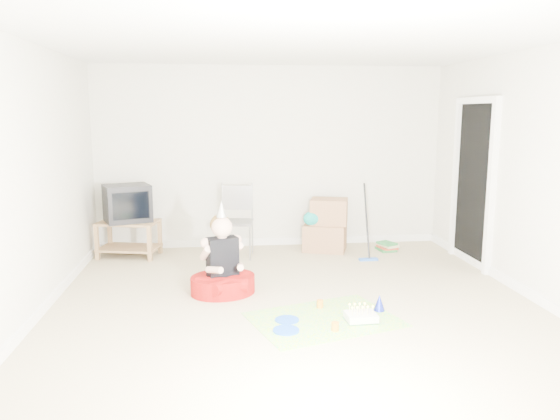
{
  "coord_description": "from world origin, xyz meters",
  "views": [
    {
      "loc": [
        -0.76,
        -5.37,
        1.94
      ],
      "look_at": [
        -0.1,
        0.4,
        0.9
      ],
      "focal_mm": 35.0,
      "sensor_mm": 36.0,
      "label": 1
    }
  ],
  "objects": [
    {
      "name": "ground",
      "position": [
        0.0,
        0.0,
        0.0
      ],
      "size": [
        5.0,
        5.0,
        0.0
      ],
      "primitive_type": "plane",
      "color": "tan",
      "rests_on": "ground"
    },
    {
      "name": "doorway_recess",
      "position": [
        2.48,
        1.2,
        1.02
      ],
      "size": [
        0.02,
        0.9,
        2.05
      ],
      "primitive_type": "cube",
      "color": "black",
      "rests_on": "ground"
    },
    {
      "name": "tv_stand",
      "position": [
        -1.98,
        2.05,
        0.29
      ],
      "size": [
        0.87,
        0.65,
        0.49
      ],
      "color": "olive",
      "rests_on": "ground"
    },
    {
      "name": "crt_tv",
      "position": [
        -1.98,
        2.05,
        0.74
      ],
      "size": [
        0.71,
        0.65,
        0.5
      ],
      "primitive_type": "cube",
      "rotation": [
        0.0,
        0.0,
        0.36
      ],
      "color": "black",
      "rests_on": "tv_stand"
    },
    {
      "name": "folding_chair",
      "position": [
        -0.53,
        1.86,
        0.48
      ],
      "size": [
        0.51,
        0.49,
        0.99
      ],
      "color": "gray",
      "rests_on": "ground"
    },
    {
      "name": "cardboard_boxes",
      "position": [
        0.75,
        2.08,
        0.36
      ],
      "size": [
        0.7,
        0.61,
        0.74
      ],
      "color": "#9E6F4C",
      "rests_on": "ground"
    },
    {
      "name": "floor_mop",
      "position": [
        1.21,
        1.48,
        0.26
      ],
      "size": [
        0.25,
        0.34,
        1.0
      ],
      "color": "blue",
      "rests_on": "ground"
    },
    {
      "name": "book_pile",
      "position": [
        1.62,
        1.98,
        0.06
      ],
      "size": [
        0.27,
        0.31,
        0.12
      ],
      "color": "#297B39",
      "rests_on": "ground"
    },
    {
      "name": "seated_woman",
      "position": [
        -0.73,
        0.36,
        0.22
      ],
      "size": [
        0.89,
        0.89,
        1.02
      ],
      "color": "maroon",
      "rests_on": "ground"
    },
    {
      "name": "party_mat",
      "position": [
        0.22,
        -0.53,
        0.0
      ],
      "size": [
        1.57,
        1.33,
        0.01
      ],
      "primitive_type": "cube",
      "rotation": [
        0.0,
        0.0,
        0.31
      ],
      "color": "#DC2E72",
      "rests_on": "ground"
    },
    {
      "name": "birthday_cake",
      "position": [
        0.55,
        -0.62,
        0.04
      ],
      "size": [
        0.29,
        0.24,
        0.14
      ],
      "color": "white",
      "rests_on": "party_mat"
    },
    {
      "name": "blue_plate_near",
      "position": [
        -0.14,
        -0.53,
        0.01
      ],
      "size": [
        0.24,
        0.24,
        0.01
      ],
      "primitive_type": "cylinder",
      "rotation": [
        0.0,
        0.0,
        -0.05
      ],
      "color": "blue",
      "rests_on": "party_mat"
    },
    {
      "name": "blue_plate_far",
      "position": [
        -0.18,
        -0.78,
        0.01
      ],
      "size": [
        0.32,
        0.32,
        0.01
      ],
      "primitive_type": "cylinder",
      "rotation": [
        0.0,
        0.0,
        0.45
      ],
      "color": "blue",
      "rests_on": "party_mat"
    },
    {
      "name": "orange_cup_near",
      "position": [
        0.23,
        -0.22,
        0.04
      ],
      "size": [
        0.07,
        0.07,
        0.08
      ],
      "primitive_type": "cylinder",
      "rotation": [
        0.0,
        0.0,
        -0.02
      ],
      "color": "orange",
      "rests_on": "party_mat"
    },
    {
      "name": "orange_cup_far",
      "position": [
        0.26,
        -0.82,
        0.04
      ],
      "size": [
        0.07,
        0.07,
        0.08
      ],
      "primitive_type": "cylinder",
      "rotation": [
        0.0,
        0.0,
        -0.03
      ],
      "color": "orange",
      "rests_on": "party_mat"
    },
    {
      "name": "blue_party_hat",
      "position": [
        0.8,
        -0.37,
        0.09
      ],
      "size": [
        0.13,
        0.13,
        0.16
      ],
      "primitive_type": "cone",
      "rotation": [
        0.0,
        0.0,
        0.2
      ],
      "color": "#16239F",
      "rests_on": "party_mat"
    }
  ]
}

